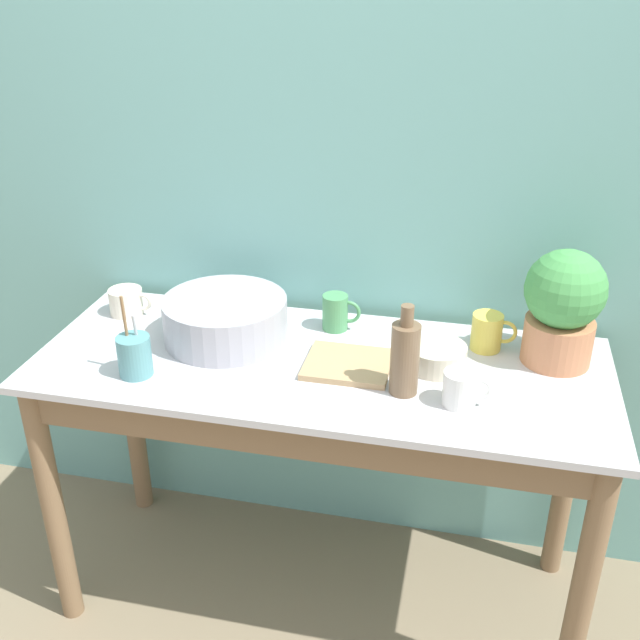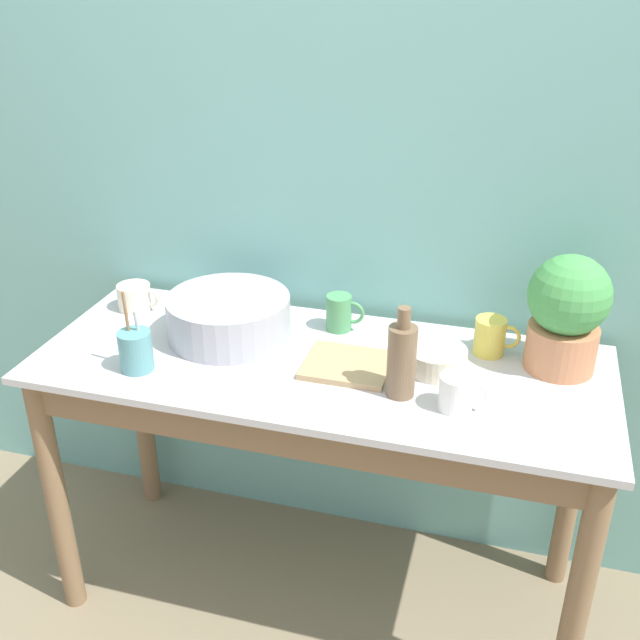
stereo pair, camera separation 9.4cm
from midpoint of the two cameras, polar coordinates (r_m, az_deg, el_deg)
The scene contains 12 objects.
wall_back at distance 2.09m, azimuth 4.01°, elevation 11.15°, with size 6.00×0.05×2.40m.
counter_table at distance 1.99m, azimuth 1.16°, elevation -7.43°, with size 1.48×0.59×0.80m.
potted_plant at distance 1.94m, azimuth 19.62°, elevation 0.60°, with size 0.20×0.20×0.30m.
bowl_wash_large at distance 2.04m, azimuth -5.65°, elevation 0.24°, with size 0.33×0.33×0.12m.
bottle_tall at distance 1.76m, azimuth 7.77°, elevation -3.00°, with size 0.07×0.07×0.23m.
mug_white at distance 1.76m, azimuth 11.92°, elevation -5.47°, with size 0.11×0.08×0.08m.
mug_yellow at distance 2.00m, azimuth 14.21°, elevation -1.24°, with size 0.12×0.08×0.10m.
mug_green at distance 2.07m, azimuth 2.80°, elevation 0.55°, with size 0.11×0.07×0.10m.
mug_cream at distance 2.25m, azimuth -12.76°, elevation 1.71°, with size 0.13×0.10×0.08m.
bowl_small_cream at distance 1.91m, azimuth 10.27°, elevation -3.01°, with size 0.15×0.15×0.06m.
utensil_cup at distance 1.92m, azimuth -12.50°, elevation -2.29°, with size 0.08×0.08×0.21m.
tray_board at distance 1.90m, azimuth 3.53°, elevation -3.47°, with size 0.22×0.19×0.02m.
Camera 2 is at (0.46, -1.31, 1.76)m, focal length 42.00 mm.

